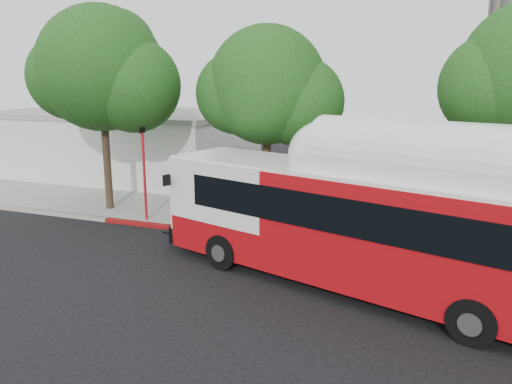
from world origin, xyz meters
The scene contains 9 objects.
ground centered at (0.00, 0.00, 0.00)m, with size 120.00×120.00×0.00m, color black.
sidewalk centered at (0.00, 6.50, 0.07)m, with size 60.00×5.00×0.15m, color gray.
curb_strip centered at (0.00, 3.90, 0.07)m, with size 60.00×0.30×0.15m, color gray.
red_curb_segment centered at (-3.00, 3.90, 0.08)m, with size 10.00×0.32×0.16m, color maroon.
street_tree_left centered at (-8.53, 5.56, 6.60)m, with size 6.67×5.80×9.74m.
street_tree_mid centered at (-0.59, 6.06, 5.91)m, with size 5.75×5.00×8.62m.
low_commercial_bldg centered at (-14.00, 14.00, 2.15)m, with size 16.20×10.20×4.25m.
transit_bus centered at (4.00, 0.48, 2.00)m, with size 14.57×6.73×4.28m.
signal_pole centered at (-6.18, 4.37, 2.22)m, with size 0.12×0.41×4.33m.
Camera 1 is at (6.10, -14.23, 6.47)m, focal length 35.00 mm.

